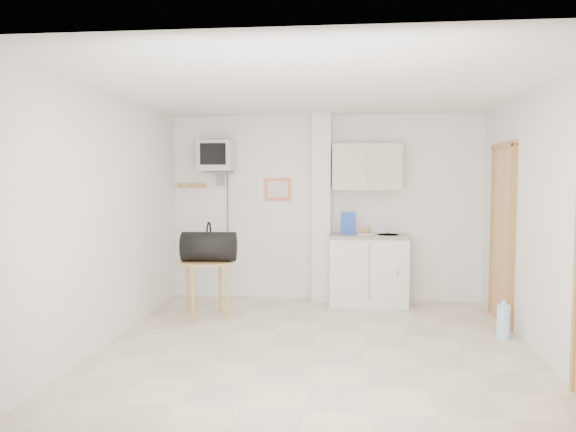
# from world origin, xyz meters

# --- Properties ---
(ground) EXTENTS (4.50, 4.50, 0.00)m
(ground) POSITION_xyz_m (0.00, 0.00, 0.00)
(ground) COLOR beige
(ground) RESTS_ON ground
(room_envelope) EXTENTS (4.24, 4.54, 2.55)m
(room_envelope) POSITION_xyz_m (0.24, 0.09, 1.54)
(room_envelope) COLOR white
(room_envelope) RESTS_ON ground
(kitchenette) EXTENTS (1.03, 0.58, 2.10)m
(kitchenette) POSITION_xyz_m (0.57, 2.00, 0.80)
(kitchenette) COLOR silver
(kitchenette) RESTS_ON ground
(crt_television) EXTENTS (0.44, 0.45, 2.15)m
(crt_television) POSITION_xyz_m (-1.45, 2.02, 1.94)
(crt_television) COLOR slate
(crt_television) RESTS_ON ground
(round_table) EXTENTS (0.65, 0.65, 0.68)m
(round_table) POSITION_xyz_m (-1.35, 1.05, 0.59)
(round_table) COLOR #B78048
(round_table) RESTS_ON ground
(duffel_bag) EXTENTS (0.65, 0.39, 0.47)m
(duffel_bag) POSITION_xyz_m (-1.32, 1.01, 0.86)
(duffel_bag) COLOR black
(duffel_bag) RESTS_ON round_table
(water_bottle) EXTENTS (0.13, 0.13, 0.40)m
(water_bottle) POSITION_xyz_m (1.91, 0.51, 0.18)
(water_bottle) COLOR #B2D5F8
(water_bottle) RESTS_ON ground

